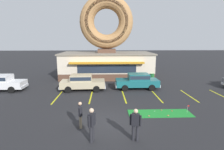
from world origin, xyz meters
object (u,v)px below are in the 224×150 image
putting_flag_pin (188,107)px  trash_bin (152,77)px  car_teal (137,81)px  car_white (1,82)px  pedestrian_blue_sweater_man (135,123)px  golf_ball (155,111)px  car_champagne (82,82)px  pedestrian_hooded_kid (80,114)px  pedestrian_leather_jacket_man (92,123)px

putting_flag_pin → trash_bin: trash_bin is taller
car_teal → car_white: 13.85m
car_white → pedestrian_blue_sweater_man: (11.99, -9.48, 0.08)m
putting_flag_pin → car_teal: 6.85m
golf_ball → trash_bin: trash_bin is taller
car_champagne → pedestrian_hooded_kid: bearing=-83.5°
putting_flag_pin → trash_bin: (0.05, 9.80, 0.06)m
golf_ball → pedestrian_hooded_kid: bearing=-157.2°
golf_ball → car_champagne: bearing=135.2°
car_teal → pedestrian_hooded_kid: bearing=-120.4°
car_teal → car_white: bearing=-179.2°
car_teal → trash_bin: (2.44, 3.39, -0.37)m
putting_flag_pin → car_teal: bearing=110.4°
car_champagne → pedestrian_hooded_kid: car_champagne is taller
car_white → pedestrian_blue_sweater_man: pedestrian_blue_sweater_man is taller
putting_flag_pin → pedestrian_blue_sweater_man: 5.39m
putting_flag_pin → car_white: car_white is taller
putting_flag_pin → car_white: (-16.24, 6.21, 0.43)m
car_teal → pedestrian_blue_sweater_man: (-1.86, -9.67, 0.08)m
putting_flag_pin → trash_bin: size_ratio=0.56×
car_teal → trash_bin: 4.19m
golf_ball → pedestrian_leather_jacket_man: (-4.17, -3.54, 0.94)m
pedestrian_blue_sweater_man → car_champagne: bearing=112.3°
golf_ball → car_white: (-13.99, 5.92, 0.82)m
car_teal → pedestrian_blue_sweater_man: pedestrian_blue_sweater_man is taller
pedestrian_blue_sweater_man → golf_ball: bearing=60.6°
pedestrian_hooded_kid → trash_bin: size_ratio=1.61×
pedestrian_leather_jacket_man → pedestrian_hooded_kid: bearing=117.8°
car_white → pedestrian_blue_sweater_man: 15.28m
car_white → pedestrian_leather_jacket_man: (9.82, -9.46, 0.12)m
pedestrian_hooded_kid → trash_bin: 13.66m
golf_ball → pedestrian_leather_jacket_man: 5.55m
pedestrian_hooded_kid → car_teal: bearing=59.6°
golf_ball → pedestrian_blue_sweater_man: size_ratio=0.02×
golf_ball → pedestrian_blue_sweater_man: 4.18m
pedestrian_leather_jacket_man → putting_flag_pin: bearing=26.8°
car_teal → pedestrian_hooded_kid: size_ratio=2.93×
pedestrian_hooded_kid → pedestrian_leather_jacket_man: pedestrian_leather_jacket_man is taller
golf_ball → putting_flag_pin: (2.25, -0.29, 0.39)m
putting_flag_pin → pedestrian_blue_sweater_man: size_ratio=0.32×
golf_ball → putting_flag_pin: 2.30m
trash_bin → car_champagne: bearing=-155.5°
car_white → trash_bin: 16.69m
car_white → pedestrian_leather_jacket_man: bearing=-43.9°
car_white → pedestrian_leather_jacket_man: size_ratio=2.59×
putting_flag_pin → pedestrian_hooded_kid: size_ratio=0.35×
pedestrian_blue_sweater_man → pedestrian_leather_jacket_man: 2.17m
car_teal → trash_bin: bearing=54.2°
golf_ball → car_teal: (-0.14, 6.12, 0.82)m
putting_flag_pin → golf_ball: bearing=172.6°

